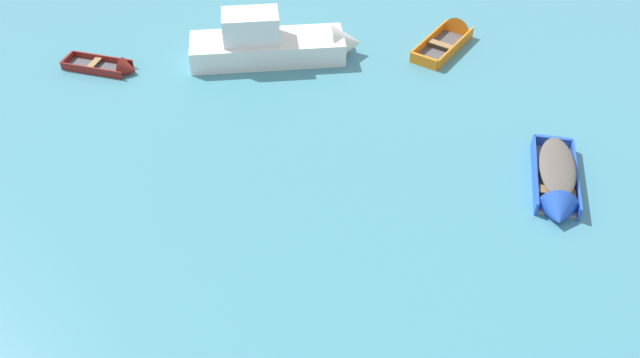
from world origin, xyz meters
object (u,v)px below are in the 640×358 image
rowboat_maroon_center (115,68)px  motor_launch_white_far_right (279,43)px  rowboat_orange_distant_center (452,36)px  rowboat_blue_back_row_left (557,185)px

rowboat_maroon_center → motor_launch_white_far_right: bearing=7.5°
rowboat_maroon_center → motor_launch_white_far_right: motor_launch_white_far_right is taller
rowboat_orange_distant_center → motor_launch_white_far_right: size_ratio=0.53×
rowboat_blue_back_row_left → motor_launch_white_far_right: bearing=136.3°
rowboat_orange_distant_center → rowboat_maroon_center: rowboat_orange_distant_center is taller
rowboat_blue_back_row_left → motor_launch_white_far_right: 12.75m
rowboat_blue_back_row_left → motor_launch_white_far_right: motor_launch_white_far_right is taller
rowboat_orange_distant_center → motor_launch_white_far_right: bearing=-170.1°
rowboat_blue_back_row_left → rowboat_maroon_center: bearing=153.6°
rowboat_orange_distant_center → motor_launch_white_far_right: 7.66m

